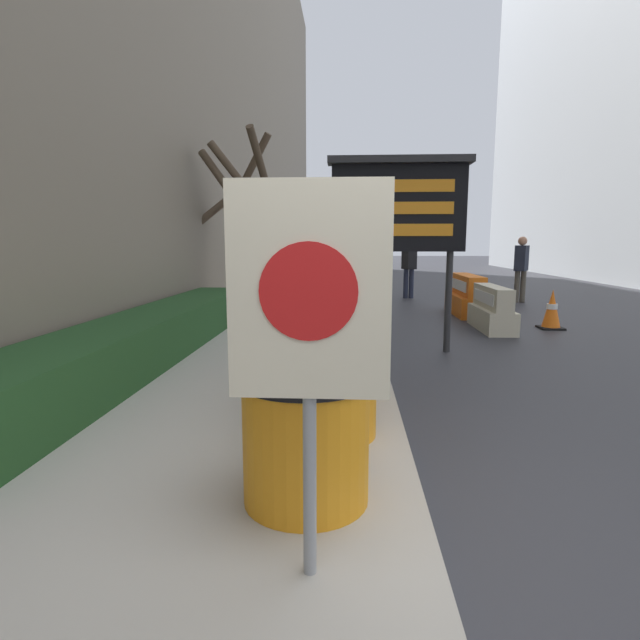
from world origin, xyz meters
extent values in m
plane|color=#2D2D33|center=(0.00, 0.00, 0.00)|extent=(120.00, 120.00, 0.00)
cube|color=#A39E93|center=(-1.82, 0.00, 0.07)|extent=(3.64, 56.00, 0.14)
cube|color=#1E421E|center=(-3.04, 4.04, 0.43)|extent=(0.90, 7.57, 0.58)
cylinder|color=#4C3D2D|center=(-2.89, 8.43, 1.52)|extent=(0.35, 0.35, 2.76)
cylinder|color=#4C3D2D|center=(-2.25, 8.29, 3.08)|extent=(0.41, 1.39, 1.59)
cylinder|color=#4C3D2D|center=(-2.85, 8.04, 3.08)|extent=(0.91, 0.25, 1.12)
cylinder|color=#4C3D2D|center=(-3.31, 9.00, 2.46)|extent=(1.18, 1.07, 1.19)
cylinder|color=#4C3D2D|center=(-2.67, 8.93, 3.11)|extent=(1.13, 0.62, 1.68)
cylinder|color=#4C3D2D|center=(-3.03, 8.00, 2.87)|extent=(1.01, 0.45, 1.27)
cylinder|color=orange|center=(-0.70, 0.58, 0.49)|extent=(0.73, 0.73, 0.71)
cylinder|color=black|center=(-0.70, 0.58, 0.88)|extent=(0.76, 0.76, 0.06)
cylinder|color=orange|center=(-0.60, 1.60, 0.49)|extent=(0.73, 0.73, 0.71)
cylinder|color=black|center=(-0.60, 1.60, 0.88)|extent=(0.76, 0.76, 0.06)
cylinder|color=orange|center=(-0.59, 2.61, 0.49)|extent=(0.73, 0.73, 0.71)
cylinder|color=black|center=(-0.59, 2.61, 0.88)|extent=(0.76, 0.76, 0.06)
cylinder|color=gray|center=(-0.63, -0.08, 0.78)|extent=(0.06, 0.06, 1.29)
cube|color=beige|center=(-0.63, -0.10, 1.43)|extent=(0.68, 0.04, 0.91)
cylinder|color=red|center=(-0.63, -0.12, 1.43)|extent=(0.41, 0.01, 0.41)
cylinder|color=#28282B|center=(-0.53, 5.31, 0.75)|extent=(0.10, 0.10, 1.50)
cylinder|color=#28282B|center=(1.02, 5.31, 0.75)|extent=(0.10, 0.10, 1.50)
cube|color=black|center=(0.24, 5.31, 2.12)|extent=(1.93, 0.24, 1.24)
cube|color=#28282B|center=(0.24, 5.24, 2.78)|extent=(2.05, 0.34, 0.10)
cube|color=orange|center=(0.24, 5.18, 2.43)|extent=(1.54, 0.02, 0.17)
cube|color=orange|center=(0.24, 5.18, 2.12)|extent=(1.54, 0.02, 0.17)
cube|color=orange|center=(0.24, 5.18, 1.81)|extent=(1.54, 0.02, 0.17)
cube|color=beige|center=(2.23, 7.31, 0.21)|extent=(0.52, 1.64, 0.41)
cube|color=beige|center=(2.23, 7.31, 0.62)|extent=(0.31, 1.64, 0.41)
cube|color=white|center=(2.06, 7.31, 0.62)|extent=(0.02, 1.31, 0.21)
cube|color=orange|center=(2.23, 9.33, 0.23)|extent=(0.65, 1.86, 0.45)
cube|color=orange|center=(2.23, 9.33, 0.68)|extent=(0.39, 1.86, 0.45)
cube|color=white|center=(2.02, 9.33, 0.68)|extent=(0.02, 1.49, 0.23)
cube|color=black|center=(3.39, 7.46, 0.02)|extent=(0.42, 0.42, 0.04)
cone|color=orange|center=(3.39, 7.46, 0.40)|extent=(0.34, 0.34, 0.71)
cylinder|color=white|center=(3.39, 7.46, 0.43)|extent=(0.19, 0.19, 0.10)
cylinder|color=#2D2D30|center=(0.30, 12.96, 1.94)|extent=(0.12, 0.12, 3.88)
cube|color=black|center=(0.30, 12.80, 3.46)|extent=(0.28, 0.28, 0.84)
sphere|color=#360605|center=(0.30, 12.65, 3.74)|extent=(0.15, 0.15, 0.15)
sphere|color=#392C06|center=(0.30, 12.65, 3.46)|extent=(0.15, 0.15, 0.15)
sphere|color=green|center=(0.30, 12.65, 3.18)|extent=(0.15, 0.15, 0.15)
cylinder|color=#23283D|center=(1.21, 12.67, 0.43)|extent=(0.14, 0.14, 0.86)
cylinder|color=#23283D|center=(1.37, 12.67, 0.43)|extent=(0.14, 0.14, 0.86)
cube|color=black|center=(1.29, 12.67, 1.20)|extent=(0.42, 0.53, 0.68)
sphere|color=#937659|center=(1.29, 12.67, 1.65)|extent=(0.24, 0.24, 0.24)
cylinder|color=#514C42|center=(4.13, 11.78, 0.43)|extent=(0.14, 0.14, 0.86)
cylinder|color=#514C42|center=(4.30, 11.78, 0.43)|extent=(0.14, 0.14, 0.86)
cube|color=#232838|center=(4.21, 11.78, 1.21)|extent=(0.48, 0.55, 0.68)
sphere|color=tan|center=(4.21, 11.78, 1.67)|extent=(0.24, 0.24, 0.24)
camera|label=1|loc=(-0.46, -2.15, 1.63)|focal=28.00mm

